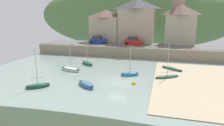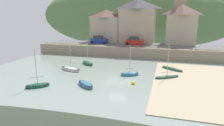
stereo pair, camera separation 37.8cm
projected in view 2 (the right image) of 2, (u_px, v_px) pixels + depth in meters
ground at (108, 111)px, 19.04m from camera, size 48.00×41.00×0.61m
quay_seawall at (136, 51)px, 44.45m from camera, size 48.00×9.40×2.40m
hillside_backdrop at (137, 15)px, 79.40m from camera, size 80.00×44.00×26.84m
waterfront_building_left at (107, 25)px, 52.88m from camera, size 7.91×5.87×8.45m
waterfront_building_centre at (138, 21)px, 50.37m from camera, size 9.09×6.18×11.10m
waterfront_building_right at (181, 24)px, 47.73m from camera, size 7.24×5.85×9.56m
church_with_spire at (180, 8)px, 50.65m from camera, size 3.00×3.00×17.26m
rowboat_small_beached at (88, 63)px, 38.11m from camera, size 3.52×3.35×4.92m
dinghy_open_wooden at (167, 77)px, 29.54m from camera, size 3.88×2.92×5.36m
sailboat_tall_mast at (172, 69)px, 34.02m from camera, size 3.92×3.28×0.68m
fishing_boat_green at (86, 85)px, 26.25m from camera, size 3.39×3.00×0.74m
sailboat_far_left at (71, 69)px, 33.94m from camera, size 4.42×2.69×4.84m
motorboat_with_cabin at (38, 85)px, 26.01m from camera, size 3.22×2.91×5.26m
sailboat_blue_trim at (130, 74)px, 30.99m from camera, size 3.14×2.34×4.86m
parked_car_near_slipway at (99, 40)px, 49.67m from camera, size 4.13×1.82×1.95m
parked_car_by_wall at (134, 41)px, 47.28m from camera, size 4.25×2.12×1.95m
mooring_buoy at (133, 83)px, 27.05m from camera, size 0.55×0.55×0.55m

